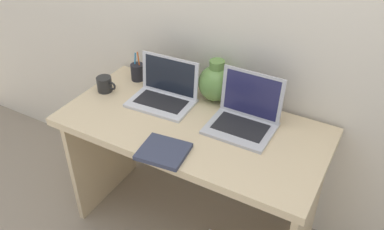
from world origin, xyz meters
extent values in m
plane|color=gray|center=(0.00, 0.00, 0.00)|extent=(6.00, 6.00, 0.00)
cube|color=beige|center=(0.00, 0.36, 1.20)|extent=(4.40, 0.04, 2.40)
cube|color=#D1B78C|center=(0.00, 0.00, 0.73)|extent=(1.30, 0.63, 0.04)
cube|color=#D1B78C|center=(-0.61, 0.00, 0.36)|extent=(0.03, 0.54, 0.71)
cube|color=#D1B78C|center=(0.61, 0.00, 0.36)|extent=(0.03, 0.54, 0.71)
cube|color=silver|center=(-0.22, 0.07, 0.76)|extent=(0.34, 0.24, 0.01)
cube|color=black|center=(-0.22, 0.07, 0.77)|extent=(0.27, 0.14, 0.00)
cube|color=silver|center=(-0.23, 0.17, 0.87)|extent=(0.33, 0.04, 0.21)
cube|color=black|center=(-0.23, 0.17, 0.87)|extent=(0.29, 0.04, 0.18)
cube|color=#B2B2B7|center=(0.22, 0.07, 0.76)|extent=(0.31, 0.25, 0.01)
cube|color=black|center=(0.22, 0.07, 0.77)|extent=(0.25, 0.15, 0.00)
cube|color=#B2B2B7|center=(0.22, 0.18, 0.88)|extent=(0.31, 0.03, 0.23)
cube|color=#23234C|center=(0.22, 0.18, 0.88)|extent=(0.27, 0.03, 0.21)
ellipsoid|color=#5B843D|center=(0.00, 0.26, 0.85)|extent=(0.19, 0.19, 0.19)
cylinder|color=#5B843D|center=(0.00, 0.26, 0.96)|extent=(0.08, 0.08, 0.04)
cube|color=#33384C|center=(0.00, -0.25, 0.76)|extent=(0.22, 0.21, 0.02)
cylinder|color=black|center=(-0.56, 0.03, 0.79)|extent=(0.08, 0.08, 0.08)
torus|color=black|center=(-0.51, 0.03, 0.80)|extent=(0.05, 0.01, 0.05)
cylinder|color=black|center=(-0.48, 0.22, 0.80)|extent=(0.07, 0.07, 0.10)
cylinder|color=#338CBF|center=(-0.49, 0.22, 0.85)|extent=(0.01, 0.03, 0.13)
cylinder|color=orange|center=(-0.46, 0.22, 0.86)|extent=(0.01, 0.02, 0.15)
camera|label=1|loc=(0.78, -1.39, 1.91)|focal=38.06mm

